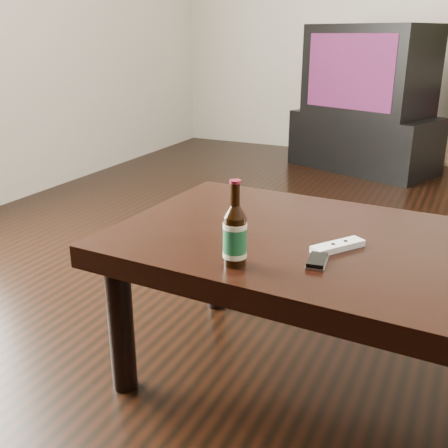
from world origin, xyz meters
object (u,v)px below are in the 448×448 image
at_px(beer_bottle, 235,236).
at_px(remote, 338,246).
at_px(tv_stand, 364,142).
at_px(coffee_table, 340,263).
at_px(phone, 317,261).
at_px(tv, 370,70).

xyz_separation_m(beer_bottle, remote, (0.21, 0.21, -0.07)).
xyz_separation_m(tv_stand, beer_bottle, (0.29, -3.16, 0.35)).
bearing_deg(tv_stand, coffee_table, -58.95).
distance_m(coffee_table, beer_bottle, 0.37).
bearing_deg(phone, beer_bottle, -160.47).
bearing_deg(remote, tv, 134.41).
relative_size(tv, remote, 6.61).
bearing_deg(tv, coffee_table, -58.93).
height_order(coffee_table, phone, phone).
xyz_separation_m(tv, phone, (0.48, -3.06, -0.28)).
xyz_separation_m(beer_bottle, phone, (0.19, 0.09, -0.07)).
distance_m(phone, remote, 0.12).
xyz_separation_m(tv, coffee_table, (0.50, -2.89, -0.35)).
height_order(beer_bottle, phone, beer_bottle).
distance_m(tv_stand, tv, 0.56).
xyz_separation_m(coffee_table, beer_bottle, (-0.21, -0.27, 0.14)).
bearing_deg(remote, beer_bottle, -100.20).
relative_size(tv, phone, 10.89).
bearing_deg(coffee_table, beer_bottle, -128.03).
distance_m(beer_bottle, remote, 0.31).
relative_size(tv, beer_bottle, 4.67).
bearing_deg(coffee_table, phone, -97.03).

